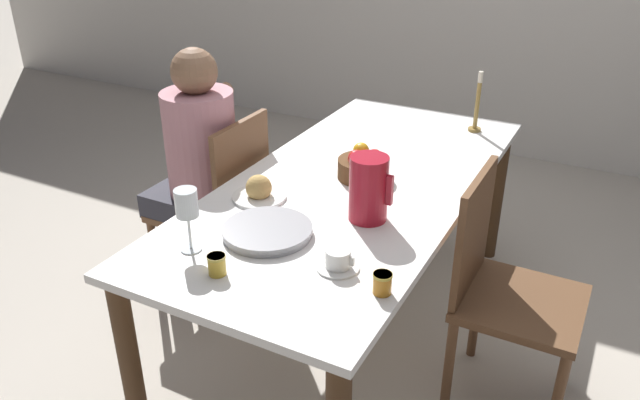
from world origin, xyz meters
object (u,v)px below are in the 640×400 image
object	(u,v)px
chair_person_side	(221,205)
serving_tray	(267,231)
person_seated	(196,159)
fruit_bowl	(363,166)
bread_plate	(259,191)
candlestick_tall	(477,109)
wine_glass_water	(187,206)
red_pitcher	(369,188)
jam_jar_amber	(382,282)
jam_jar_red	(217,264)
chair_opposite	(503,288)
teacup_near_person	(338,261)

from	to	relation	value
chair_person_side	serving_tray	bearing A→B (deg)	-130.57
serving_tray	chair_person_side	bearing A→B (deg)	139.43
person_seated	fruit_bowl	xyz separation A→B (m)	(0.73, 0.12, 0.07)
bread_plate	candlestick_tall	xyz separation A→B (m)	(0.51, 1.07, 0.08)
wine_glass_water	fruit_bowl	xyz separation A→B (m)	(0.26, 0.75, -0.11)
chair_person_side	wine_glass_water	distance (m)	0.86
serving_tray	bread_plate	bearing A→B (deg)	128.47
person_seated	wine_glass_water	distance (m)	0.80
person_seated	red_pitcher	distance (m)	0.91
jam_jar_amber	jam_jar_red	size ratio (longest dim) A/B	1.00
jam_jar_amber	chair_opposite	bearing A→B (deg)	65.42
wine_glass_water	jam_jar_amber	bearing A→B (deg)	6.00
chair_opposite	person_seated	xyz separation A→B (m)	(-1.35, 0.02, 0.22)
red_pitcher	wine_glass_water	xyz separation A→B (m)	(-0.41, -0.45, 0.04)
bread_plate	fruit_bowl	bearing A→B (deg)	52.35
candlestick_tall	fruit_bowl	bearing A→B (deg)	-108.83
teacup_near_person	person_seated	bearing A→B (deg)	151.47
serving_tray	jam_jar_amber	bearing A→B (deg)	-15.22
teacup_near_person	serving_tray	bearing A→B (deg)	166.67
fruit_bowl	candlestick_tall	xyz separation A→B (m)	(0.25, 0.73, 0.06)
teacup_near_person	chair_person_side	bearing A→B (deg)	147.40
jam_jar_red	bread_plate	bearing A→B (deg)	108.67
teacup_near_person	serving_tray	world-z (taller)	teacup_near_person
teacup_near_person	fruit_bowl	distance (m)	0.66
wine_glass_water	candlestick_tall	xyz separation A→B (m)	(0.51, 1.48, -0.05)
bread_plate	jam_jar_amber	size ratio (longest dim) A/B	3.14
bread_plate	jam_jar_red	bearing A→B (deg)	-71.33
chair_opposite	red_pitcher	size ratio (longest dim) A/B	3.87
chair_opposite	wine_glass_water	size ratio (longest dim) A/B	4.24
chair_person_side	wine_glass_water	xyz separation A→B (m)	(0.38, -0.66, 0.40)
jam_jar_red	candlestick_tall	distance (m)	1.59
chair_opposite	candlestick_tall	size ratio (longest dim) A/B	3.16
person_seated	candlestick_tall	distance (m)	1.30
chair_opposite	bread_plate	distance (m)	0.94
chair_opposite	teacup_near_person	world-z (taller)	chair_opposite
chair_opposite	person_seated	world-z (taller)	person_seated
bread_plate	jam_jar_red	size ratio (longest dim) A/B	3.14
person_seated	wine_glass_water	world-z (taller)	person_seated
person_seated	candlestick_tall	xyz separation A→B (m)	(0.98, 0.85, 0.12)
bread_plate	jam_jar_amber	distance (m)	0.72
teacup_near_person	wine_glass_water	bearing A→B (deg)	-165.21
jam_jar_red	candlestick_tall	xyz separation A→B (m)	(0.35, 1.55, 0.07)
red_pitcher	teacup_near_person	size ratio (longest dim) A/B	1.75
teacup_near_person	jam_jar_red	xyz separation A→B (m)	(-0.30, -0.20, 0.01)
red_pitcher	jam_jar_red	size ratio (longest dim) A/B	3.61
chair_person_side	wine_glass_water	world-z (taller)	wine_glass_water
person_seated	bread_plate	size ratio (longest dim) A/B	5.90
wine_glass_water	candlestick_tall	bearing A→B (deg)	71.07
jam_jar_amber	chair_person_side	bearing A→B (deg)	149.49
jam_jar_red	candlestick_tall	world-z (taller)	candlestick_tall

